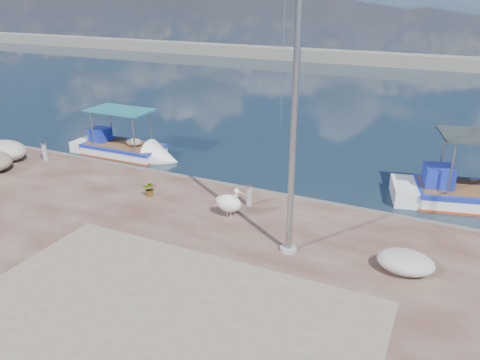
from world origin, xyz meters
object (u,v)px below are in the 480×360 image
boat_left (123,151)px  pelican (229,203)px  boat_right (480,198)px  bollard_near (249,194)px  lamp_post (294,132)px

boat_left → pelican: (7.67, -4.48, 0.79)m
boat_right → bollard_near: (-6.84, -4.49, 0.67)m
boat_left → pelican: boat_left is taller
boat_left → lamp_post: (9.99, -5.57, 3.61)m
boat_left → lamp_post: bearing=-29.8°
boat_left → bollard_near: bearing=-24.4°
boat_right → lamp_post: bearing=-139.5°
boat_right → bollard_near: boat_right is taller
lamp_post → boat_right: bearing=54.5°
pelican → bollard_near: size_ratio=1.43×
boat_right → pelican: boat_right is taller
pelican → bollard_near: (0.19, 1.02, -0.08)m
boat_left → boat_right: (14.71, 1.04, 0.04)m
boat_left → boat_right: bearing=3.3°
bollard_near → boat_left: bearing=156.3°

